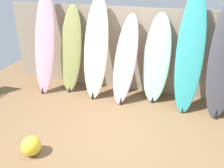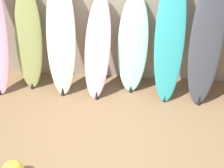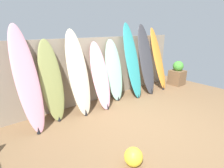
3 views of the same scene
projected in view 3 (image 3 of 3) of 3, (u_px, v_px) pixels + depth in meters
The scene contains 12 objects.
ground at pixel (152, 125), 3.85m from camera, with size 7.68×7.68×0.00m, color brown.
fence_back at pixel (99, 69), 5.06m from camera, with size 6.08×0.11×1.80m.
surfboard_pink_0 at pixel (27, 80), 3.43m from camera, with size 0.52×0.78×2.15m.
surfboard_olive_1 at pixel (52, 81), 3.90m from camera, with size 0.50×0.55×1.83m.
surfboard_cream_2 at pixel (78, 73), 4.16m from camera, with size 0.52×0.65×2.04m.
surfboard_pink_3 at pixel (100, 76), 4.57m from camera, with size 0.54×0.78×1.72m.
surfboard_seafoam_4 at pixel (114, 71), 5.03m from camera, with size 0.56×0.51×1.75m.
surfboard_teal_5 at pixel (132, 61), 5.23m from camera, with size 0.50×0.72×2.21m.
surfboard_charcoal_6 at pixel (146, 60), 5.57m from camera, with size 0.59×0.78×2.18m.
surfboard_orange_7 at pixel (158, 59), 5.99m from camera, with size 0.56×0.81×2.07m.
planter_box at pixel (177, 74), 6.51m from camera, with size 0.49×0.49×0.89m.
beach_ball at pixel (133, 157), 2.69m from camera, with size 0.29×0.29×0.29m, color yellow.
Camera 3 is at (-2.84, -2.07, 2.04)m, focal length 28.00 mm.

